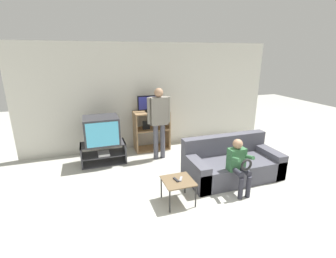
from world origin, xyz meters
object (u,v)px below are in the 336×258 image
snack_table (178,183)px  person_seated_child (239,162)px  television_main (102,130)px  remote_control_white (181,179)px  remote_control_black (176,180)px  couch (231,164)px  media_shelf (152,130)px  tv_stand (104,153)px  television_flat (150,104)px  person_standing_adult (159,117)px

snack_table → person_seated_child: person_seated_child is taller
television_main → person_seated_child: size_ratio=0.77×
remote_control_white → person_seated_child: bearing=28.5°
remote_control_black → couch: 1.44m
media_shelf → person_seated_child: size_ratio=1.03×
tv_stand → television_flat: television_flat is taller
television_flat → remote_control_black: 2.51m
remote_control_black → person_standing_adult: (0.26, 1.78, 0.58)m
couch → person_seated_child: person_seated_child is taller
couch → person_standing_adult: 1.84m
person_standing_adult → television_flat: bearing=93.9°
television_main → person_standing_adult: size_ratio=0.45×
tv_stand → television_flat: size_ratio=1.57×
remote_control_white → couch: couch is taller
television_main → person_standing_adult: (1.25, -0.15, 0.23)m
snack_table → person_standing_adult: (0.23, 1.79, 0.64)m
television_main → person_seated_child: (2.13, -1.96, -0.20)m
person_seated_child → television_main: bearing=137.4°
television_main → person_seated_child: bearing=-42.6°
snack_table → remote_control_black: (-0.03, 0.01, 0.05)m
television_main → snack_table: television_main is taller
television_flat → person_seated_child: 2.66m
person_standing_adult → remote_control_black: bearing=-98.2°
person_standing_adult → remote_control_white: bearing=-95.6°
tv_stand → remote_control_black: 2.17m
remote_control_white → media_shelf: bearing=116.5°
remote_control_white → couch: size_ratio=0.08×
television_flat → remote_control_white: (-0.13, -2.39, -0.76)m
television_flat → couch: 2.40m
television_main → remote_control_black: bearing=-62.8°
tv_stand → television_flat: 1.60m
person_seated_child → snack_table: bearing=178.9°
remote_control_black → person_standing_adult: size_ratio=0.09×
snack_table → tv_stand: bearing=117.8°
television_flat → tv_stand: bearing=-158.9°
snack_table → television_main: bearing=117.8°
couch → remote_control_black: bearing=-160.4°
television_flat → couch: size_ratio=0.33×
person_seated_child → couch: bearing=68.0°
remote_control_black → media_shelf: bearing=74.3°
snack_table → person_standing_adult: person_standing_adult is taller
television_main → person_standing_adult: person_standing_adult is taller
person_standing_adult → tv_stand: bearing=173.3°
television_main → snack_table: 2.23m
tv_stand → person_standing_adult: (1.25, -0.15, 0.76)m
media_shelf → couch: (1.11, -1.90, -0.24)m
television_flat → snack_table: bearing=-94.4°
tv_stand → couch: bearing=-31.7°
couch → tv_stand: bearing=148.3°
television_flat → person_standing_adult: bearing=-86.1°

